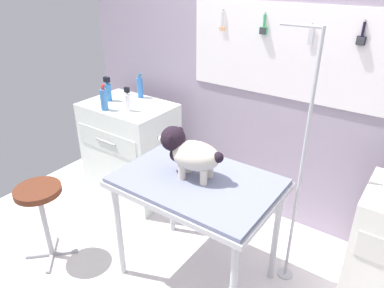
# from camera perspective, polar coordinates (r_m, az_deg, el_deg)

# --- Properties ---
(rear_wall_panel) EXTENTS (4.00, 0.11, 2.30)m
(rear_wall_panel) POSITION_cam_1_polar(r_m,az_deg,el_deg) (2.97, 13.80, 8.30)
(rear_wall_panel) COLOR #98899E
(rear_wall_panel) RESTS_ON ground
(grooming_table) EXTENTS (1.03, 0.72, 0.83)m
(grooming_table) POSITION_cam_1_polar(r_m,az_deg,el_deg) (2.35, 0.82, -7.18)
(grooming_table) COLOR #B7B7BC
(grooming_table) RESTS_ON ground
(grooming_arm) EXTENTS (0.30, 0.11, 1.77)m
(grooming_arm) POSITION_cam_1_polar(r_m,az_deg,el_deg) (2.40, 16.55, -5.29)
(grooming_arm) COLOR #B7B7BC
(grooming_arm) RESTS_ON ground
(dog) EXTENTS (0.45, 0.26, 0.33)m
(dog) POSITION_cam_1_polar(r_m,az_deg,el_deg) (2.25, -0.53, -1.29)
(dog) COLOR beige
(dog) RESTS_ON grooming_table
(counter_left) EXTENTS (0.80, 0.58, 0.93)m
(counter_left) POSITION_cam_1_polar(r_m,az_deg,el_deg) (3.48, -9.64, -0.98)
(counter_left) COLOR silver
(counter_left) RESTS_ON ground
(stool) EXTENTS (0.33, 0.33, 0.63)m
(stool) POSITION_cam_1_polar(r_m,az_deg,el_deg) (2.86, -22.96, -8.45)
(stool) COLOR #9E9EA3
(stool) RESTS_ON ground
(spray_bottle_tall) EXTENTS (0.05, 0.05, 0.21)m
(spray_bottle_tall) POSITION_cam_1_polar(r_m,az_deg,el_deg) (3.11, -10.17, 6.76)
(spray_bottle_tall) COLOR white
(spray_bottle_tall) RESTS_ON counter_left
(pump_bottle_white) EXTENTS (0.05, 0.05, 0.23)m
(pump_bottle_white) POSITION_cam_1_polar(r_m,az_deg,el_deg) (3.42, -8.25, 8.87)
(pump_bottle_white) COLOR blue
(pump_bottle_white) RESTS_ON counter_left
(spray_bottle_short) EXTENTS (0.06, 0.06, 0.23)m
(spray_bottle_short) POSITION_cam_1_polar(r_m,az_deg,el_deg) (3.17, -13.80, 6.91)
(spray_bottle_short) COLOR #3D79C1
(spray_bottle_short) RESTS_ON counter_left
(detangler_spray) EXTENTS (0.06, 0.06, 0.22)m
(detangler_spray) POSITION_cam_1_polar(r_m,az_deg,el_deg) (3.40, -13.21, 8.25)
(detangler_spray) COLOR #3076BB
(detangler_spray) RESTS_ON counter_left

